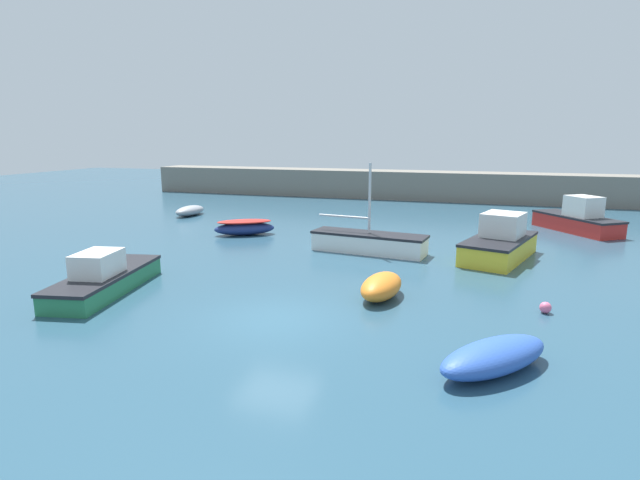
{
  "coord_description": "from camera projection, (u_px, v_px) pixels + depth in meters",
  "views": [
    {
      "loc": [
        5.8,
        -13.5,
        5.58
      ],
      "look_at": [
        -1.18,
        8.1,
        0.83
      ],
      "focal_mm": 28.0,
      "sensor_mm": 36.0,
      "label": 1
    }
  ],
  "objects": [
    {
      "name": "motorboat_with_cabin",
      "position": [
        578.0,
        219.0,
        29.42
      ],
      "size": [
        4.65,
        5.51,
        2.15
      ],
      "rotation": [
        0.0,
        0.0,
        2.19
      ],
      "color": "red",
      "rests_on": "ground_plane"
    },
    {
      "name": "mooring_buoy_pink",
      "position": [
        545.0,
        308.0,
        15.97
      ],
      "size": [
        0.37,
        0.37,
        0.37
      ],
      "primitive_type": "sphere",
      "color": "#EA668C",
      "rests_on": "ground_plane"
    },
    {
      "name": "rowboat_blue_near",
      "position": [
        381.0,
        286.0,
        17.42
      ],
      "size": [
        1.53,
        2.73,
        0.85
      ],
      "rotation": [
        0.0,
        0.0,
        4.59
      ],
      "color": "orange",
      "rests_on": "ground_plane"
    },
    {
      "name": "rowboat_with_red_cover",
      "position": [
        245.0,
        227.0,
        28.57
      ],
      "size": [
        3.6,
        2.88,
        0.89
      ],
      "rotation": [
        0.0,
        0.0,
        0.54
      ],
      "color": "navy",
      "rests_on": "ground_plane"
    },
    {
      "name": "harbor_breakwater",
      "position": [
        413.0,
        185.0,
        44.78
      ],
      "size": [
        50.72,
        3.27,
        2.48
      ],
      "primitive_type": "cube",
      "color": "slate",
      "rests_on": "ground_plane"
    },
    {
      "name": "cabin_cruiser_white",
      "position": [
        104.0,
        278.0,
        18.04
      ],
      "size": [
        2.78,
        5.78,
        1.58
      ],
      "rotation": [
        0.0,
        0.0,
        1.77
      ],
      "color": "#287A4C",
      "rests_on": "ground_plane"
    },
    {
      "name": "ground_plane",
      "position": [
        276.0,
        322.0,
        15.48
      ],
      "size": [
        120.0,
        120.0,
        0.2
      ],
      "primitive_type": "cube",
      "color": "#284C60"
    },
    {
      "name": "mooring_buoy_yellow",
      "position": [
        486.0,
        234.0,
        27.44
      ],
      "size": [
        0.52,
        0.52,
        0.52
      ],
      "primitive_type": "sphere",
      "color": "yellow",
      "rests_on": "ground_plane"
    },
    {
      "name": "motorboat_grey_hull",
      "position": [
        500.0,
        243.0,
        22.99
      ],
      "size": [
        3.68,
        5.69,
        2.1
      ],
      "rotation": [
        0.0,
        0.0,
        4.41
      ],
      "color": "yellow",
      "rests_on": "ground_plane"
    },
    {
      "name": "sailboat_short_mast",
      "position": [
        369.0,
        242.0,
        24.26
      ],
      "size": [
        5.76,
        2.28,
        4.33
      ],
      "rotation": [
        0.0,
        0.0,
        6.15
      ],
      "color": "white",
      "rests_on": "ground_plane"
    },
    {
      "name": "rowboat_white_midwater",
      "position": [
        190.0,
        211.0,
        35.54
      ],
      "size": [
        1.38,
        2.93,
        0.69
      ],
      "rotation": [
        0.0,
        0.0,
        4.68
      ],
      "color": "gray",
      "rests_on": "ground_plane"
    },
    {
      "name": "open_tender_yellow",
      "position": [
        494.0,
        356.0,
        11.99
      ],
      "size": [
        3.17,
        3.43,
        0.75
      ],
      "rotation": [
        0.0,
        0.0,
        0.87
      ],
      "color": "#2D56B7",
      "rests_on": "ground_plane"
    }
  ]
}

